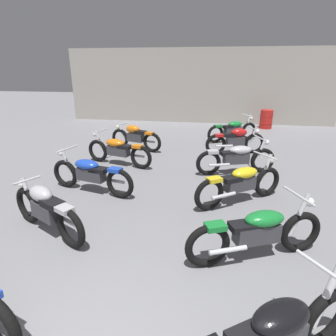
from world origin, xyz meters
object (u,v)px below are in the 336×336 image
at_px(motorcycle_left_row_1, 46,209).
at_px(motorcycle_left_row_2, 91,173).
at_px(motorcycle_right_row_3, 237,157).
at_px(motorcycle_right_row_5, 233,129).
at_px(motorcycle_left_row_3, 118,150).
at_px(motorcycle_right_row_2, 241,183).
at_px(motorcycle_right_row_1, 258,232).
at_px(oil_drum, 266,119).
at_px(motorcycle_left_row_4, 135,137).
at_px(motorcycle_right_row_4, 236,140).

distance_m(motorcycle_left_row_1, motorcycle_left_row_2, 1.72).
relative_size(motorcycle_right_row_3, motorcycle_right_row_5, 1.10).
xyz_separation_m(motorcycle_left_row_3, motorcycle_right_row_2, (3.30, -1.92, 0.00)).
xyz_separation_m(motorcycle_left_row_3, motorcycle_right_row_3, (3.32, -0.17, 0.00)).
height_order(motorcycle_right_row_1, motorcycle_right_row_5, same).
relative_size(motorcycle_left_row_1, oil_drum, 2.11).
bearing_deg(motorcycle_right_row_5, motorcycle_left_row_1, -115.47).
bearing_deg(motorcycle_left_row_4, motorcycle_right_row_4, 1.09).
bearing_deg(motorcycle_left_row_2, motorcycle_right_row_1, -28.49).
distance_m(motorcycle_right_row_4, motorcycle_right_row_5, 1.73).
bearing_deg(motorcycle_right_row_3, motorcycle_right_row_1, -88.59).
bearing_deg(motorcycle_left_row_2, motorcycle_right_row_2, 0.31).
bearing_deg(oil_drum, motorcycle_right_row_5, -120.84).
relative_size(motorcycle_right_row_4, motorcycle_right_row_5, 1.01).
bearing_deg(motorcycle_right_row_3, motorcycle_right_row_5, 88.97).
xyz_separation_m(motorcycle_left_row_1, motorcycle_right_row_1, (3.40, -0.12, -0.01)).
bearing_deg(oil_drum, motorcycle_right_row_3, -104.98).
distance_m(motorcycle_left_row_3, motorcycle_right_row_3, 3.33).
bearing_deg(motorcycle_left_row_2, motorcycle_right_row_3, 28.16).
relative_size(motorcycle_left_row_2, motorcycle_right_row_1, 1.05).
bearing_deg(motorcycle_right_row_5, oil_drum, 59.16).
bearing_deg(motorcycle_right_row_2, oil_drum, 77.99).
height_order(motorcycle_left_row_3, motorcycle_right_row_4, motorcycle_left_row_3).
height_order(motorcycle_left_row_4, motorcycle_right_row_3, motorcycle_right_row_3).
bearing_deg(oil_drum, motorcycle_left_row_4, -137.65).
distance_m(motorcycle_left_row_1, motorcycle_left_row_3, 3.65).
xyz_separation_m(motorcycle_left_row_1, motorcycle_right_row_5, (3.38, 7.10, -0.01)).
distance_m(motorcycle_right_row_1, motorcycle_right_row_5, 7.21).
distance_m(motorcycle_left_row_1, motorcycle_right_row_4, 6.34).
relative_size(motorcycle_left_row_4, motorcycle_right_row_2, 1.04).
relative_size(motorcycle_left_row_3, motorcycle_right_row_2, 1.15).
height_order(motorcycle_right_row_4, motorcycle_right_row_5, motorcycle_right_row_5).
height_order(motorcycle_left_row_3, motorcycle_right_row_3, same).
distance_m(motorcycle_left_row_2, motorcycle_right_row_3, 3.74).
bearing_deg(motorcycle_right_row_1, motorcycle_right_row_4, 90.15).
distance_m(motorcycle_left_row_2, motorcycle_right_row_4, 4.96).
xyz_separation_m(motorcycle_left_row_2, motorcycle_right_row_4, (3.37, 3.64, 0.01)).
xyz_separation_m(motorcycle_left_row_3, motorcycle_right_row_5, (3.39, 3.44, 0.00)).
relative_size(motorcycle_right_row_2, motorcycle_right_row_5, 0.96).
bearing_deg(motorcycle_left_row_2, motorcycle_right_row_5, 57.99).
bearing_deg(motorcycle_right_row_2, motorcycle_right_row_5, 89.07).
bearing_deg(motorcycle_right_row_4, motorcycle_left_row_1, -122.29).
height_order(motorcycle_right_row_3, oil_drum, motorcycle_right_row_3).
distance_m(motorcycle_left_row_2, motorcycle_right_row_2, 3.27).
bearing_deg(motorcycle_right_row_5, motorcycle_left_row_4, -151.72).
height_order(motorcycle_right_row_1, motorcycle_right_row_4, motorcycle_right_row_1).
distance_m(motorcycle_left_row_3, motorcycle_right_row_4, 3.80).
distance_m(motorcycle_left_row_2, oil_drum, 9.53).
relative_size(motorcycle_left_row_1, motorcycle_right_row_4, 0.93).
relative_size(motorcycle_left_row_1, motorcycle_left_row_2, 0.84).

